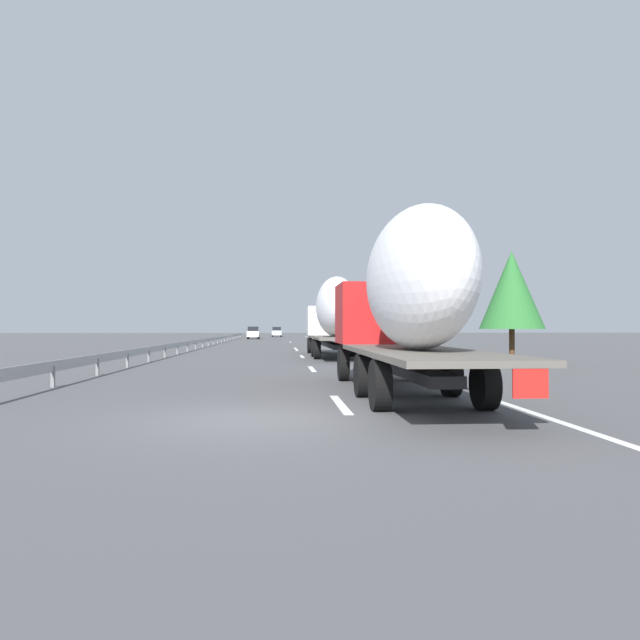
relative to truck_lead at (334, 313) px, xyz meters
name	(u,v)px	position (x,y,z in m)	size (l,w,h in m)	color
ground_plane	(274,347)	(17.59, 3.60, -2.51)	(260.00, 260.00, 0.00)	#4C4C4F
lane_stripe_0	(340,404)	(-20.41, 1.80, -2.51)	(3.20, 0.20, 0.01)	white
lane_stripe_1	(312,369)	(-9.48, 1.80, -2.51)	(3.20, 0.20, 0.01)	white
lane_stripe_2	(302,357)	(0.73, 1.80, -2.51)	(3.20, 0.20, 0.01)	white
lane_stripe_3	(297,350)	(10.59, 1.80, -2.51)	(3.20, 0.20, 0.01)	white
lane_stripe_4	(295,348)	(14.16, 1.80, -2.51)	(3.20, 0.20, 0.01)	white
lane_stripe_5	(290,342)	(34.43, 1.80, -2.51)	(3.20, 0.20, 0.01)	white
edge_line_right	(331,345)	(22.59, -1.90, -2.51)	(110.00, 0.20, 0.01)	white
truck_lead	(334,313)	(0.00, 0.00, 0.00)	(13.83, 2.55, 4.51)	silver
truck_trailing	(406,297)	(-19.03, 0.00, -0.04)	(12.20, 2.55, 4.44)	#B21919
car_silver_hatch	(277,332)	(71.63, 3.50, -1.60)	(4.69, 1.75, 1.79)	#ADB2B7
car_white_van	(253,333)	(53.27, 6.91, -1.59)	(4.13, 1.74, 1.83)	white
road_sign	(352,322)	(16.09, -3.10, -0.37)	(0.10, 0.90, 3.09)	gray
tree_0	(376,315)	(31.71, -7.81, 0.63)	(2.59, 2.59, 4.99)	#472D19
tree_1	(417,287)	(8.66, -6.95, 2.18)	(2.69, 2.69, 7.47)	#472D19
tree_2	(378,312)	(29.28, -7.62, 0.84)	(3.59, 3.59, 5.49)	#472D19
tree_3	(512,290)	(-7.66, -7.38, 0.89)	(2.89, 2.89, 5.19)	#472D19
guardrail_median	(208,340)	(20.59, 9.60, -1.93)	(94.00, 0.10, 0.76)	#9EA0A5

